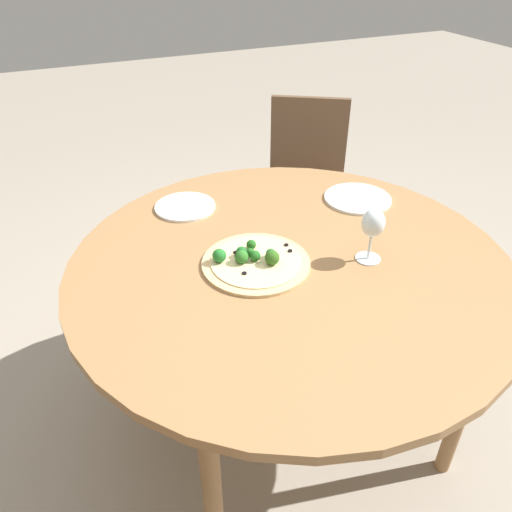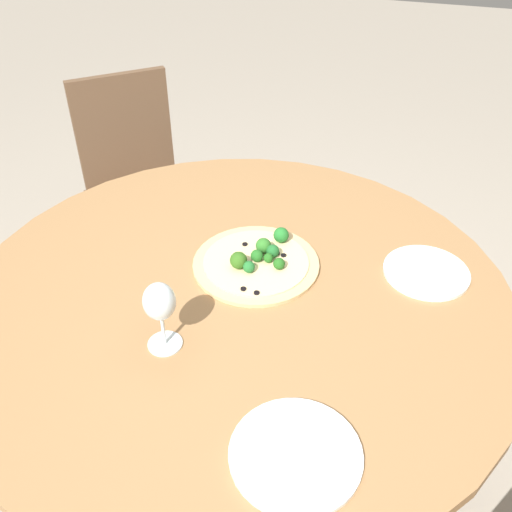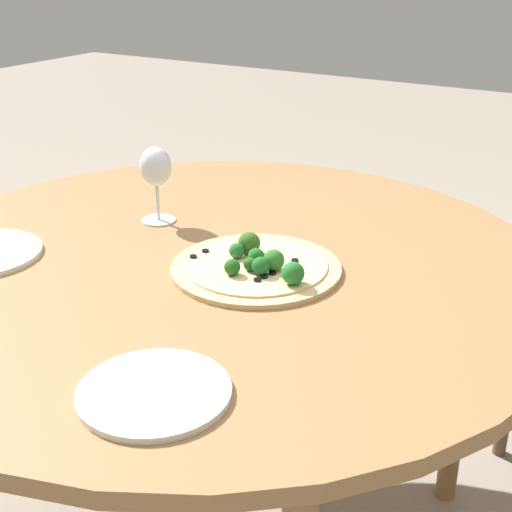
{
  "view_description": "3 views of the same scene",
  "coord_description": "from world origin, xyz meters",
  "px_view_note": "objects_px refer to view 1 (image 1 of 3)",
  "views": [
    {
      "loc": [
        0.6,
        1.1,
        1.6
      ],
      "look_at": [
        0.11,
        -0.02,
        0.77
      ],
      "focal_mm": 35.0,
      "sensor_mm": 36.0,
      "label": 1
    },
    {
      "loc": [
        -0.99,
        -0.34,
        1.66
      ],
      "look_at": [
        0.11,
        -0.02,
        0.77
      ],
      "focal_mm": 40.0,
      "sensor_mm": 36.0,
      "label": 2
    },
    {
      "loc": [
        0.74,
        -1.07,
        1.31
      ],
      "look_at": [
        0.11,
        -0.02,
        0.77
      ],
      "focal_mm": 50.0,
      "sensor_mm": 36.0,
      "label": 3
    }
  ],
  "objects_px": {
    "chair": "(305,187)",
    "plate_near": "(185,207)",
    "plate_far": "(358,199)",
    "pizza": "(255,261)",
    "wine_glass": "(373,225)"
  },
  "relations": [
    {
      "from": "pizza",
      "to": "wine_glass",
      "type": "relative_size",
      "value": 1.91
    },
    {
      "from": "wine_glass",
      "to": "plate_far",
      "type": "distance_m",
      "value": 0.4
    },
    {
      "from": "chair",
      "to": "wine_glass",
      "type": "xyz_separation_m",
      "value": [
        0.33,
        0.98,
        0.39
      ]
    },
    {
      "from": "chair",
      "to": "plate_near",
      "type": "relative_size",
      "value": 4.13
    },
    {
      "from": "pizza",
      "to": "plate_far",
      "type": "height_order",
      "value": "pizza"
    },
    {
      "from": "pizza",
      "to": "wine_glass",
      "type": "distance_m",
      "value": 0.36
    },
    {
      "from": "chair",
      "to": "plate_near",
      "type": "distance_m",
      "value": 0.91
    },
    {
      "from": "plate_far",
      "to": "wine_glass",
      "type": "bearing_deg",
      "value": 61.23
    },
    {
      "from": "chair",
      "to": "pizza",
      "type": "bearing_deg",
      "value": -95.45
    },
    {
      "from": "plate_near",
      "to": "plate_far",
      "type": "bearing_deg",
      "value": 161.93
    },
    {
      "from": "chair",
      "to": "plate_near",
      "type": "height_order",
      "value": "chair"
    },
    {
      "from": "wine_glass",
      "to": "plate_near",
      "type": "relative_size",
      "value": 0.79
    },
    {
      "from": "chair",
      "to": "plate_far",
      "type": "height_order",
      "value": "chair"
    },
    {
      "from": "plate_far",
      "to": "plate_near",
      "type": "bearing_deg",
      "value": -18.07
    },
    {
      "from": "pizza",
      "to": "plate_far",
      "type": "xyz_separation_m",
      "value": [
        -0.51,
        -0.22,
        -0.01
      ]
    }
  ]
}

